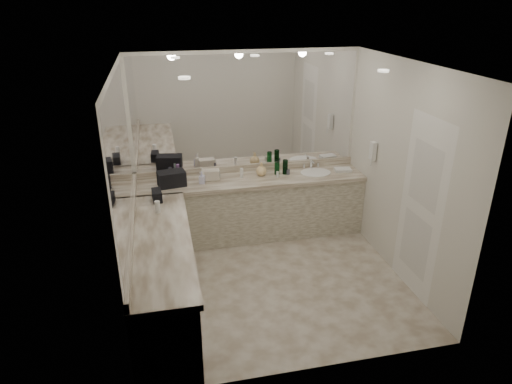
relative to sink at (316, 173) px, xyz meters
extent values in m
plane|color=beige|center=(-0.95, -1.20, -0.90)|extent=(3.20, 3.20, 0.00)
plane|color=white|center=(-0.95, -1.20, 1.71)|extent=(3.20, 3.20, 0.00)
cube|color=silver|center=(-0.95, 0.30, 0.41)|extent=(3.20, 0.02, 2.60)
cube|color=silver|center=(-2.55, -1.20, 0.41)|extent=(0.02, 3.00, 2.60)
cube|color=silver|center=(0.65, -1.20, 0.41)|extent=(0.02, 3.00, 2.60)
cube|color=beige|center=(-0.95, 0.00, -0.48)|extent=(3.20, 0.60, 0.84)
cube|color=beige|center=(-0.95, -0.01, -0.03)|extent=(3.20, 0.64, 0.06)
cube|color=beige|center=(-2.25, -1.50, -0.48)|extent=(0.60, 2.40, 0.84)
cube|color=beige|center=(-2.24, -1.50, -0.03)|extent=(0.64, 2.42, 0.06)
cube|color=beige|center=(-0.95, 0.28, 0.05)|extent=(3.20, 0.04, 0.10)
cube|color=beige|center=(-2.53, -1.20, 0.05)|extent=(0.04, 3.00, 0.10)
cube|color=white|center=(-0.95, 0.29, 0.88)|extent=(3.12, 0.01, 1.55)
cube|color=white|center=(-2.54, -1.20, 0.88)|extent=(0.01, 2.92, 1.55)
cylinder|color=white|center=(0.00, 0.00, 0.00)|extent=(0.44, 0.44, 0.03)
cube|color=silver|center=(0.00, 0.21, 0.07)|extent=(0.24, 0.16, 0.14)
cube|color=white|center=(0.61, -0.50, 0.46)|extent=(0.06, 0.10, 0.24)
cube|color=white|center=(0.64, -1.70, 0.16)|extent=(0.02, 0.82, 2.10)
cube|color=black|center=(-2.05, -0.05, 0.11)|extent=(0.39, 0.28, 0.21)
cube|color=black|center=(-2.25, -0.48, 0.07)|extent=(0.13, 0.25, 0.13)
cube|color=beige|center=(-1.51, 0.05, 0.07)|extent=(0.25, 0.16, 0.14)
cube|color=white|center=(0.41, -0.02, 0.02)|extent=(0.26, 0.19, 0.04)
cylinder|color=white|center=(-2.25, -0.84, 0.08)|extent=(0.06, 0.06, 0.15)
imported|color=silver|center=(-1.64, -0.01, 0.11)|extent=(0.11, 0.11, 0.21)
imported|color=silver|center=(-1.64, -0.05, 0.09)|extent=(0.09, 0.10, 0.17)
imported|color=#E3C285|center=(-0.79, 0.07, 0.10)|extent=(0.20, 0.20, 0.20)
cylinder|color=#0B4819|center=(-0.44, 0.05, 0.11)|extent=(0.07, 0.07, 0.21)
cylinder|color=#0B4819|center=(-0.56, 0.06, 0.10)|extent=(0.07, 0.07, 0.19)
cylinder|color=#0B4819|center=(-0.44, 0.05, 0.10)|extent=(0.06, 0.06, 0.20)
cylinder|color=#3F3F4C|center=(-2.11, -0.01, 0.07)|extent=(0.06, 0.06, 0.14)
cylinder|color=#3F3F4C|center=(-0.41, 0.03, 0.04)|extent=(0.06, 0.06, 0.07)
cylinder|color=white|center=(-0.58, -0.06, 0.05)|extent=(0.04, 0.04, 0.09)
cylinder|color=#9966B2|center=(-1.94, 0.13, 0.07)|extent=(0.05, 0.05, 0.12)
cylinder|color=#E0B28C|center=(-1.47, 0.04, 0.05)|extent=(0.07, 0.07, 0.08)
cylinder|color=#3F3F4C|center=(-1.40, 0.10, 0.05)|extent=(0.05, 0.05, 0.10)
cylinder|color=#3F3F4C|center=(-2.05, 0.13, 0.05)|extent=(0.06, 0.06, 0.08)
cylinder|color=silver|center=(-1.97, 0.07, 0.07)|extent=(0.04, 0.04, 0.12)
cylinder|color=white|center=(-1.08, 0.04, 0.07)|extent=(0.05, 0.05, 0.14)
camera|label=1|loc=(-2.16, -5.81, 2.36)|focal=32.00mm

